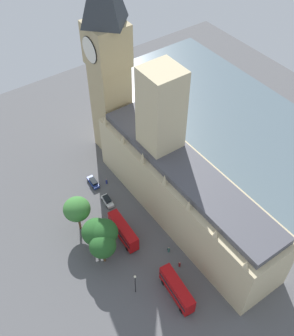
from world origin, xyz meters
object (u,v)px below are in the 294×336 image
clock_tower (108,57)px  double_decker_bus_midblock (177,289)px  car_blue_near_tower (93,182)px  plane_tree_slot_10 (77,209)px  street_lamp_slot_11 (135,281)px  parliament_building (180,184)px  double_decker_bus_far_end (123,231)px  plane_tree_leading (103,233)px  plane_tree_corner (96,232)px  pedestrian_by_river_gate (107,181)px  pedestrian_under_trees (180,264)px  plane_tree_trailing (103,246)px  car_white_opposite_hall (107,201)px  pedestrian_kerbside (169,250)px

clock_tower → double_decker_bus_midblock: clock_tower is taller
car_blue_near_tower → plane_tree_slot_10: bearing=-128.8°
double_decker_bus_midblock → street_lamp_slot_11: size_ratio=1.58×
street_lamp_slot_11 → parliament_building: bearing=-150.0°
double_decker_bus_far_end → plane_tree_leading: 6.93m
plane_tree_leading → plane_tree_slot_10: (1.79, -8.94, 0.50)m
plane_tree_corner → plane_tree_leading: 1.70m
car_blue_near_tower → plane_tree_leading: 22.03m
clock_tower → double_decker_bus_midblock: 57.19m
double_decker_bus_far_end → pedestrian_by_river_gate: (-5.72, -17.32, -1.87)m
plane_tree_slot_10 → pedestrian_under_trees: bearing=120.7°
plane_tree_trailing → street_lamp_slot_11: 10.71m
pedestrian_under_trees → plane_tree_slot_10: bearing=133.6°
double_decker_bus_far_end → plane_tree_trailing: bearing=25.3°
parliament_building → car_white_opposite_hall: 20.53m
double_decker_bus_midblock → street_lamp_slot_11: street_lamp_slot_11 is taller
pedestrian_under_trees → plane_tree_slot_10: plane_tree_slot_10 is taller
pedestrian_by_river_gate → plane_tree_slot_10: (12.93, 8.86, 6.64)m
plane_tree_corner → double_decker_bus_midblock: bearing=111.0°
car_blue_near_tower → plane_tree_slot_10: plane_tree_slot_10 is taller
car_blue_near_tower → double_decker_bus_far_end: double_decker_bus_far_end is taller
car_white_opposite_hall → street_lamp_slot_11: 26.31m
car_white_opposite_hall → double_decker_bus_midblock: double_decker_bus_midblock is taller
pedestrian_kerbside → double_decker_bus_far_end: bearing=100.8°
parliament_building → plane_tree_corner: 22.68m
pedestrian_under_trees → pedestrian_by_river_gate: bearing=103.7°
double_decker_bus_far_end → plane_tree_slot_10: (7.22, -8.46, 4.77)m
double_decker_bus_far_end → pedestrian_kerbside: 11.62m
double_decker_bus_midblock → plane_tree_trailing: size_ratio=1.21×
pedestrian_under_trees → pedestrian_kerbside: size_ratio=0.94×
parliament_building → car_blue_near_tower: size_ratio=11.51×
car_white_opposite_hall → pedestrian_by_river_gate: car_white_opposite_hall is taller
double_decker_bus_midblock → plane_tree_trailing: (8.26, -16.25, 3.62)m
double_decker_bus_far_end → double_decker_bus_midblock: size_ratio=0.99×
double_decker_bus_far_end → plane_tree_corner: bearing=-4.1°
pedestrian_by_river_gate → plane_tree_leading: plane_tree_leading is taller
double_decker_bus_midblock → plane_tree_slot_10: (8.38, -27.64, 4.77)m
plane_tree_leading → plane_tree_slot_10: 9.13m
car_blue_near_tower → pedestrian_by_river_gate: (-3.08, 1.79, -0.12)m
plane_tree_corner → car_blue_near_tower: bearing=-116.5°
car_white_opposite_hall → double_decker_bus_far_end: size_ratio=0.43×
car_white_opposite_hall → plane_tree_trailing: plane_tree_trailing is taller
plane_tree_corner → street_lamp_slot_11: bearing=93.7°
car_white_opposite_hall → plane_tree_corner: size_ratio=0.49×
parliament_building → pedestrian_under_trees: 18.71m
car_white_opposite_hall → plane_tree_trailing: 17.97m
pedestrian_by_river_gate → clock_tower: bearing=116.0°
double_decker_bus_midblock → plane_tree_slot_10: size_ratio=1.05×
street_lamp_slot_11 → car_white_opposite_hall: bearing=-107.8°
pedestrian_by_river_gate → double_decker_bus_midblock: bearing=-31.2°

